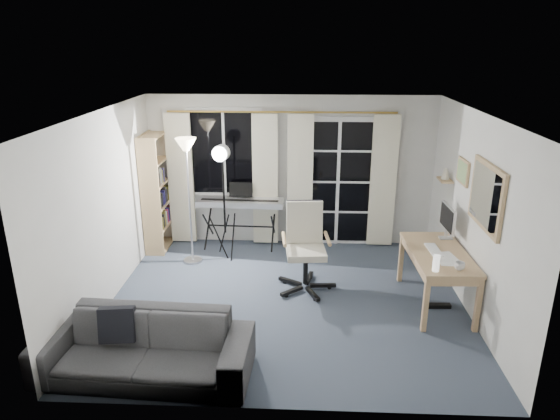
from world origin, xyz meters
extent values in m
cube|color=#343D4C|center=(0.00, 0.00, -0.01)|extent=(4.50, 4.00, 0.02)
cube|color=white|center=(-1.05, 1.98, 1.50)|extent=(1.20, 0.06, 1.40)
cube|color=black|center=(-1.05, 1.95, 1.50)|extent=(1.10, 0.02, 1.30)
cube|color=white|center=(-1.05, 1.94, 1.50)|extent=(0.04, 0.03, 1.30)
cube|color=white|center=(0.75, 1.98, 1.02)|extent=(1.32, 0.06, 2.11)
cube|color=black|center=(0.45, 1.95, 1.02)|extent=(0.55, 0.02, 1.95)
cube|color=black|center=(1.05, 1.95, 1.02)|extent=(0.55, 0.02, 1.95)
cube|color=white|center=(0.75, 1.94, 1.02)|extent=(0.05, 0.04, 2.05)
cube|color=white|center=(0.75, 1.94, 0.55)|extent=(1.15, 0.03, 0.03)
cube|color=white|center=(0.75, 1.94, 1.05)|extent=(1.15, 0.03, 0.03)
cube|color=white|center=(0.75, 1.94, 1.55)|extent=(1.15, 0.03, 0.03)
cylinder|color=gold|center=(-0.15, 1.90, 2.15)|extent=(3.50, 0.03, 0.03)
cube|color=#FCFACE|center=(-1.75, 1.88, 1.08)|extent=(0.40, 0.07, 2.10)
cube|color=#FCFACE|center=(-0.40, 1.88, 1.08)|extent=(0.40, 0.07, 2.10)
cube|color=#FCFACE|center=(0.15, 1.88, 1.08)|extent=(0.40, 0.07, 2.10)
cube|color=#FCFACE|center=(1.45, 1.88, 1.08)|extent=(0.40, 0.07, 2.10)
cube|color=tan|center=(-2.09, 1.31, 0.92)|extent=(0.30, 0.03, 1.85)
cube|color=tan|center=(-2.09, 2.14, 0.92)|extent=(0.30, 0.03, 1.85)
cube|color=tan|center=(-2.22, 1.73, 0.92)|extent=(0.03, 0.83, 1.85)
cube|color=tan|center=(-2.09, 1.73, 0.03)|extent=(0.30, 0.83, 0.02)
cube|color=tan|center=(-2.09, 1.73, 0.37)|extent=(0.30, 0.83, 0.02)
cube|color=tan|center=(-2.09, 1.73, 0.72)|extent=(0.30, 0.83, 0.02)
cube|color=tan|center=(-2.09, 1.73, 1.07)|extent=(0.30, 0.83, 0.02)
cube|color=tan|center=(-2.09, 1.73, 1.42)|extent=(0.30, 0.83, 0.02)
cube|color=tan|center=(-2.09, 1.73, 1.82)|extent=(0.30, 0.83, 0.02)
cube|color=silver|center=(-2.07, 1.39, 0.50)|extent=(0.21, 0.06, 0.24)
cube|color=olive|center=(-2.07, 1.48, 0.48)|extent=(0.21, 0.04, 0.19)
cube|color=#2D2D2D|center=(-2.07, 1.55, 0.49)|extent=(0.21, 0.04, 0.21)
cube|color=olive|center=(-2.07, 1.62, 0.52)|extent=(0.21, 0.03, 0.28)
cube|color=silver|center=(-2.07, 1.69, 0.49)|extent=(0.21, 0.05, 0.21)
cube|color=#BA355D|center=(-2.07, 1.78, 0.49)|extent=(0.21, 0.04, 0.22)
cube|color=navy|center=(-2.07, 1.85, 0.49)|extent=(0.21, 0.05, 0.23)
cube|color=olive|center=(-2.07, 1.93, 0.49)|extent=(0.21, 0.03, 0.21)
cube|color=#BA355D|center=(-2.07, 2.00, 0.49)|extent=(0.21, 0.05, 0.22)
cube|color=#2D2D2D|center=(-2.07, 2.08, 0.50)|extent=(0.21, 0.03, 0.24)
cube|color=navy|center=(-2.07, 1.39, 0.86)|extent=(0.21, 0.03, 0.25)
cube|color=#2D2D2D|center=(-2.07, 1.45, 0.86)|extent=(0.21, 0.05, 0.25)
cube|color=#2D2D2D|center=(-2.07, 1.54, 0.84)|extent=(0.21, 0.04, 0.21)
cube|color=navy|center=(-2.07, 1.61, 0.83)|extent=(0.21, 0.03, 0.20)
cube|color=navy|center=(-2.07, 1.68, 0.84)|extent=(0.21, 0.03, 0.22)
cube|color=#2D2D2D|center=(-2.07, 1.75, 0.86)|extent=(0.21, 0.03, 0.25)
cube|color=#2D2D2D|center=(-2.07, 1.82, 0.83)|extent=(0.21, 0.04, 0.20)
cube|color=#DBCF52|center=(-2.07, 1.90, 0.84)|extent=(0.21, 0.04, 0.21)
cube|color=olive|center=(-2.07, 1.97, 0.85)|extent=(0.21, 0.03, 0.23)
cube|color=#2D2D2D|center=(-2.07, 2.04, 0.84)|extent=(0.21, 0.03, 0.22)
cube|color=#BA355D|center=(-2.07, 1.39, 1.21)|extent=(0.21, 0.03, 0.26)
cube|color=#2D2D2D|center=(-2.07, 1.46, 1.18)|extent=(0.21, 0.03, 0.20)
cube|color=silver|center=(-2.07, 1.52, 1.22)|extent=(0.21, 0.03, 0.28)
cube|color=silver|center=(-2.07, 1.59, 1.21)|extent=(0.21, 0.03, 0.25)
cube|color=olive|center=(-2.07, 1.65, 1.19)|extent=(0.21, 0.03, 0.20)
cube|color=navy|center=(-2.07, 1.72, 1.19)|extent=(0.21, 0.04, 0.21)
cylinder|color=#B2B2B7|center=(-1.46, 1.14, 0.01)|extent=(0.29, 0.29, 0.03)
cylinder|color=#B2B2B7|center=(-1.46, 1.14, 0.90)|extent=(0.03, 0.03, 1.75)
cone|color=#FFE5B2|center=(-1.46, 1.14, 1.80)|extent=(0.31, 0.31, 0.18)
cylinder|color=black|center=(-1.31, 1.72, 0.37)|extent=(0.05, 0.66, 0.60)
cylinder|color=black|center=(-1.31, 1.72, 0.37)|extent=(0.05, 0.66, 0.60)
cylinder|color=black|center=(-0.26, 1.68, 0.37)|extent=(0.05, 0.66, 0.60)
cylinder|color=black|center=(-0.26, 1.68, 0.37)|extent=(0.05, 0.66, 0.60)
cylinder|color=black|center=(-0.79, 1.70, 0.37)|extent=(1.05, 0.06, 0.03)
cube|color=silver|center=(-0.79, 1.70, 0.77)|extent=(1.38, 0.40, 0.09)
cube|color=white|center=(-0.79, 1.62, 0.80)|extent=(1.26, 0.19, 0.02)
cube|color=black|center=(-0.79, 1.66, 0.81)|extent=(1.22, 0.13, 0.01)
cube|color=black|center=(-0.78, 1.80, 0.94)|extent=(0.37, 0.09, 0.23)
cylinder|color=black|center=(-0.86, 1.30, 0.33)|extent=(0.07, 0.28, 0.72)
cylinder|color=black|center=(-1.02, 1.43, 0.33)|extent=(0.22, 0.19, 0.72)
cylinder|color=black|center=(-1.05, 1.23, 0.33)|extent=(0.27, 0.12, 0.72)
cylinder|color=black|center=(-0.98, 1.32, 1.03)|extent=(0.04, 0.04, 1.25)
cylinder|color=silver|center=(-0.99, 1.27, 1.65)|extent=(0.26, 0.17, 0.24)
cylinder|color=white|center=(-1.00, 1.19, 1.65)|extent=(0.21, 0.06, 0.21)
cube|color=black|center=(0.49, 0.34, 0.05)|extent=(0.35, 0.09, 0.04)
cylinder|color=black|center=(0.57, 0.35, 0.03)|extent=(0.06, 0.06, 0.05)
cube|color=black|center=(0.30, 0.56, 0.05)|extent=(0.13, 0.35, 0.04)
cylinder|color=black|center=(0.32, 0.64, 0.03)|extent=(0.06, 0.06, 0.05)
cube|color=black|center=(0.04, 0.44, 0.05)|extent=(0.33, 0.23, 0.04)
cylinder|color=black|center=(-0.04, 0.49, 0.03)|extent=(0.06, 0.06, 0.05)
cube|color=black|center=(0.07, 0.16, 0.05)|extent=(0.30, 0.27, 0.04)
cylinder|color=black|center=(0.00, 0.10, 0.03)|extent=(0.06, 0.06, 0.05)
cube|color=black|center=(0.34, 0.10, 0.05)|extent=(0.19, 0.34, 0.04)
cylinder|color=black|center=(0.38, 0.02, 0.03)|extent=(0.06, 0.06, 0.05)
cylinder|color=black|center=(0.25, 0.32, 0.31)|extent=(0.07, 0.07, 0.44)
cube|color=beige|center=(0.25, 0.32, 0.55)|extent=(0.55, 0.55, 0.09)
cube|color=beige|center=(0.22, 0.56, 0.88)|extent=(0.49, 0.18, 0.57)
cube|color=black|center=(0.22, 0.60, 0.90)|extent=(0.47, 0.15, 0.53)
cylinder|color=tan|center=(-0.04, 0.32, 0.72)|extent=(0.09, 0.44, 0.05)
cylinder|color=tan|center=(0.53, 0.37, 0.72)|extent=(0.09, 0.44, 0.05)
cube|color=#9F8252|center=(1.88, 0.01, 0.70)|extent=(0.72, 1.36, 0.04)
cube|color=#9F8252|center=(1.88, 0.01, 0.63)|extent=(0.68, 1.32, 0.10)
cube|color=#9F8252|center=(1.61, -0.63, 0.34)|extent=(0.06, 0.06, 0.68)
cube|color=#9F8252|center=(2.20, -0.61, 0.34)|extent=(0.06, 0.06, 0.68)
cube|color=#9F8252|center=(1.56, 0.63, 0.34)|extent=(0.06, 0.06, 0.68)
cube|color=#9F8252|center=(2.15, 0.65, 0.34)|extent=(0.06, 0.06, 0.68)
cube|color=silver|center=(2.08, 0.46, 0.72)|extent=(0.18, 0.12, 0.01)
cube|color=silver|center=(2.08, 0.46, 0.85)|extent=(0.04, 0.03, 0.21)
cube|color=silver|center=(2.08, 0.46, 1.00)|extent=(0.05, 0.52, 0.33)
cube|color=black|center=(2.06, 0.46, 1.00)|extent=(0.03, 0.48, 0.29)
cube|color=white|center=(1.83, 0.05, 0.73)|extent=(0.15, 0.41, 0.02)
cube|color=white|center=(1.79, -0.24, 0.73)|extent=(0.06, 0.10, 0.02)
cube|color=white|center=(1.93, -0.14, 0.72)|extent=(0.26, 0.32, 0.01)
cube|color=white|center=(1.91, -0.33, 0.72)|extent=(0.21, 0.15, 0.00)
cube|color=black|center=(1.72, -0.43, 0.77)|extent=(0.05, 0.04, 0.11)
cylinder|color=white|center=(1.70, -0.53, 0.81)|extent=(0.08, 0.08, 0.19)
cube|color=black|center=(1.93, -0.09, 0.02)|extent=(0.29, 0.09, 0.05)
imported|color=silver|center=(1.98, -0.49, 0.78)|extent=(0.12, 0.10, 0.12)
cube|color=tan|center=(2.23, -0.35, 1.55)|extent=(0.04, 0.94, 0.74)
cube|color=white|center=(2.21, -0.35, 1.55)|extent=(0.01, 0.84, 0.64)
cube|color=tan|center=(2.23, 0.55, 1.60)|extent=(0.03, 0.42, 0.32)
cube|color=#4F9E87|center=(2.21, 0.55, 1.60)|extent=(0.00, 0.36, 0.26)
cube|color=tan|center=(2.16, 1.05, 1.35)|extent=(0.16, 0.30, 0.02)
cone|color=beige|center=(2.16, 1.05, 1.44)|extent=(0.12, 0.12, 0.15)
imported|color=#2D2D30|center=(-1.35, -1.55, 0.41)|extent=(2.14, 0.72, 0.82)
cube|color=black|center=(-1.65, -1.43, 0.49)|extent=(0.38, 0.24, 0.37)
camera|label=1|loc=(0.19, -5.70, 3.20)|focal=32.00mm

